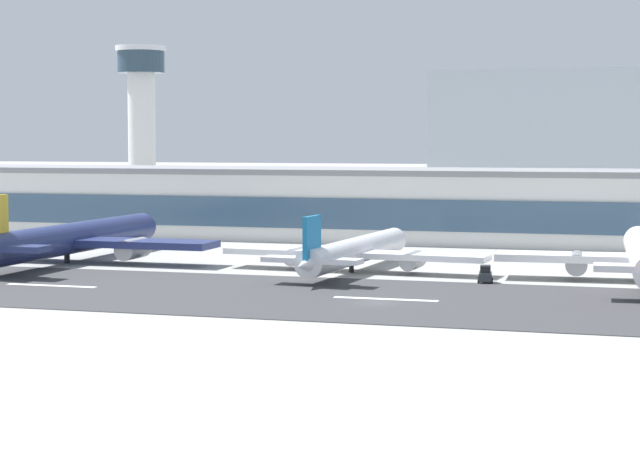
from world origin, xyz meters
TOP-DOWN VIEW (x-y plane):
  - ground_plane at (0.00, 0.00)m, footprint 1400.00×1400.00m
  - runway_strip at (0.00, 2.99)m, footprint 800.00×34.61m
  - runway_centreline_dash_3 at (-41.70, 2.99)m, footprint 12.00×1.20m
  - runway_centreline_dash_4 at (0.28, 2.99)m, footprint 12.00×1.20m
  - terminal_building at (-11.74, 78.64)m, footprint 194.30×24.93m
  - control_tower at (-85.86, 123.35)m, footprint 11.74×11.74m
  - distant_hotel_block at (21.66, 193.09)m, footprint 100.07×34.95m
  - airliner_gold_tail_gate_0 at (-52.66, 27.18)m, footprint 44.37×51.60m
  - airliner_blue_tail_gate_1 at (-9.98, 27.36)m, footprint 37.11×41.29m
  - service_baggage_tug_0 at (8.93, 21.13)m, footprint 2.22×3.38m

SIDE VIEW (x-z plane):
  - ground_plane at x=0.00m, z-range 0.00..0.00m
  - runway_strip at x=0.00m, z-range 0.00..0.08m
  - runway_centreline_dash_3 at x=-41.70m, z-range 0.08..0.09m
  - runway_centreline_dash_4 at x=0.28m, z-range 0.08..0.09m
  - service_baggage_tug_0 at x=8.93m, z-range -0.05..2.15m
  - airliner_blue_tail_gate_1 at x=-9.98m, z-range -1.57..7.05m
  - airliner_gold_tail_gate_0 at x=-52.66m, z-range -1.96..8.81m
  - terminal_building at x=-11.74m, z-range 0.00..12.73m
  - distant_hotel_block at x=21.66m, z-range 0.00..35.97m
  - control_tower at x=-85.86m, z-range 4.01..43.58m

